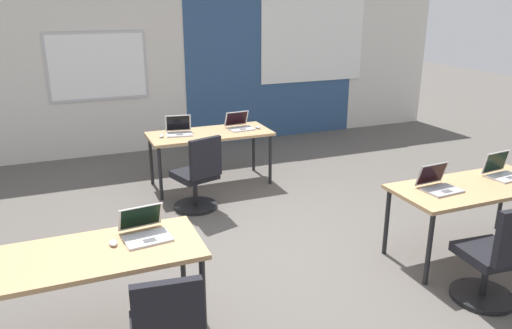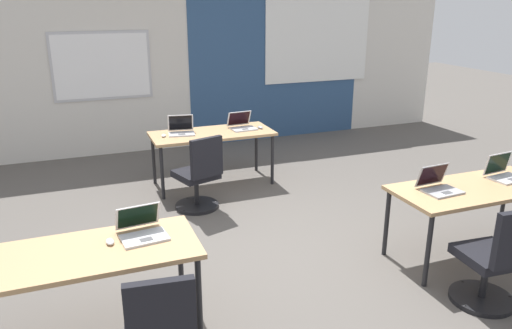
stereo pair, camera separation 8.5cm
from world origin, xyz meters
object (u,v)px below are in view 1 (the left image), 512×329
at_px(mouse_far_left, 161,136).
at_px(laptop_near_right_end, 502,172).
at_px(mouse_far_right, 258,127).
at_px(chair_near_right_inner, 495,262).
at_px(desk_far_center, 210,137).
at_px(laptop_near_right_inner, 439,184).
at_px(laptop_far_right, 240,125).
at_px(desk_near_left, 87,261).
at_px(desk_near_right, 474,191).
at_px(chair_far_left, 198,180).
at_px(mouse_near_left_inner, 113,243).
at_px(laptop_far_left, 179,130).
at_px(laptop_near_left_inner, 145,231).

distance_m(mouse_far_left, laptop_near_right_end, 3.92).
bearing_deg(mouse_far_right, chair_near_right_inner, -79.63).
distance_m(desk_far_center, laptop_near_right_inner, 3.07).
bearing_deg(laptop_near_right_end, laptop_near_right_inner, 177.24).
bearing_deg(laptop_far_right, desk_near_left, -131.55).
relative_size(desk_near_right, chair_far_left, 1.74).
height_order(laptop_far_right, mouse_near_left_inner, laptop_far_right).
relative_size(desk_near_left, laptop_far_right, 4.55).
bearing_deg(mouse_near_left_inner, mouse_far_left, 71.46).
height_order(laptop_far_right, laptop_far_left, laptop_far_left).
bearing_deg(chair_far_left, mouse_near_left_inner, 42.11).
bearing_deg(laptop_far_left, desk_far_center, -1.98).
height_order(laptop_far_left, laptop_near_left_inner, laptop_far_left).
bearing_deg(desk_near_left, laptop_near_left_inner, 12.97).
xyz_separation_m(laptop_far_right, laptop_near_right_inner, (0.92, -2.80, 0.00)).
bearing_deg(desk_far_center, laptop_near_right_end, -51.15).
distance_m(laptop_far_right, mouse_far_right, 0.25).
bearing_deg(laptop_near_right_end, desk_far_center, 122.96).
xyz_separation_m(desk_near_left, mouse_near_left_inner, (0.19, 0.05, 0.08)).
height_order(laptop_far_right, laptop_near_right_end, laptop_near_right_end).
relative_size(mouse_far_left, laptop_near_right_end, 0.32).
xyz_separation_m(laptop_far_right, chair_near_right_inner, (0.87, -3.57, -0.39)).
bearing_deg(chair_near_right_inner, desk_near_left, -9.04).
height_order(laptop_far_left, chair_near_right_inner, laptop_far_left).
bearing_deg(laptop_near_left_inner, laptop_near_right_inner, -7.41).
bearing_deg(desk_near_left, laptop_far_right, 52.47).
xyz_separation_m(laptop_near_left_inner, laptop_near_right_inner, (2.68, -0.05, 0.00)).
height_order(desk_near_left, laptop_near_right_end, laptop_near_right_end).
relative_size(desk_far_center, laptop_far_right, 4.55).
bearing_deg(desk_near_left, mouse_far_right, 48.77).
bearing_deg(desk_far_center, chair_far_left, -116.93).
bearing_deg(mouse_far_right, mouse_far_left, 177.81).
bearing_deg(desk_far_center, laptop_far_right, 5.74).
distance_m(desk_far_center, mouse_far_right, 0.67).
bearing_deg(mouse_far_right, desk_near_left, -131.23).
height_order(desk_near_right, mouse_near_left_inner, mouse_near_left_inner).
relative_size(mouse_far_right, laptop_near_right_end, 0.31).
relative_size(desk_near_left, chair_near_right_inner, 1.74).
bearing_deg(mouse_near_left_inner, desk_near_left, -163.94).
bearing_deg(laptop_near_right_end, mouse_near_left_inner, 174.64).
relative_size(mouse_far_left, chair_near_right_inner, 0.12).
bearing_deg(chair_near_right_inner, desk_far_center, -65.39).
height_order(mouse_far_right, laptop_near_right_end, laptop_near_right_end).
distance_m(desk_near_right, chair_near_right_inner, 0.90).
relative_size(laptop_far_right, laptop_near_right_end, 0.99).
bearing_deg(chair_near_right_inner, mouse_far_left, -56.87).
distance_m(desk_far_center, mouse_far_left, 0.64).
height_order(laptop_far_left, mouse_near_left_inner, laptop_far_left).
distance_m(desk_near_left, desk_near_right, 3.50).
distance_m(desk_near_right, desk_far_center, 3.30).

